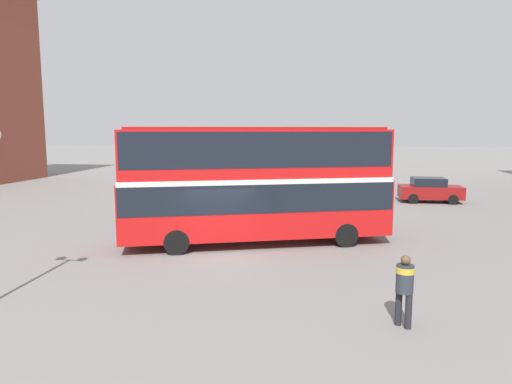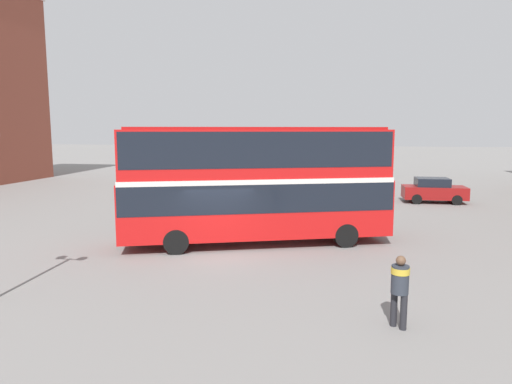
% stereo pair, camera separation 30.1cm
% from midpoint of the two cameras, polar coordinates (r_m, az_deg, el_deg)
% --- Properties ---
extents(ground_plane, '(240.00, 240.00, 0.00)m').
position_cam_midpoint_polar(ground_plane, '(17.65, -4.10, -7.74)').
color(ground_plane, gray).
extents(double_decker_bus, '(11.16, 6.09, 4.83)m').
position_cam_midpoint_polar(double_decker_bus, '(18.72, 0.46, 1.77)').
color(double_decker_bus, red).
rests_on(double_decker_bus, ground_plane).
extents(pedestrian_foreground, '(0.61, 0.61, 1.78)m').
position_cam_midpoint_polar(pedestrian_foreground, '(11.59, 18.26, -10.87)').
color(pedestrian_foreground, '#232328').
rests_on(pedestrian_foreground, ground_plane).
extents(parked_car_kerb_near, '(3.95, 1.89, 1.62)m').
position_cam_midpoint_polar(parked_car_kerb_near, '(31.91, 21.58, 0.20)').
color(parked_car_kerb_near, maroon).
rests_on(parked_car_kerb_near, ground_plane).
extents(parked_car_kerb_far, '(4.61, 2.34, 1.64)m').
position_cam_midpoint_polar(parked_car_kerb_far, '(28.70, -6.52, -0.07)').
color(parked_car_kerb_far, black).
rests_on(parked_car_kerb_far, ground_plane).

